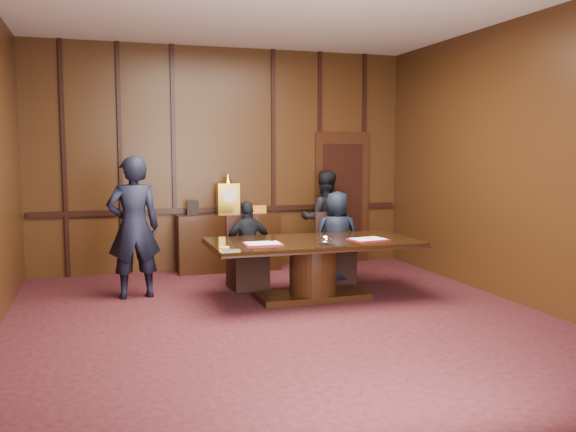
{
  "coord_description": "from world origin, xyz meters",
  "views": [
    {
      "loc": [
        -1.94,
        -6.08,
        1.89
      ],
      "look_at": [
        0.39,
        1.35,
        1.05
      ],
      "focal_mm": 38.0,
      "sensor_mm": 36.0,
      "label": 1
    }
  ],
  "objects_px": {
    "sideboard": "(228,240)",
    "signatory_right": "(337,237)",
    "witness_right": "(324,219)",
    "witness_left": "(134,227)",
    "conference_table": "(313,260)",
    "signatory_left": "(248,245)"
  },
  "relations": [
    {
      "from": "sideboard",
      "to": "witness_right",
      "type": "distance_m",
      "value": 1.58
    },
    {
      "from": "sideboard",
      "to": "signatory_right",
      "type": "distance_m",
      "value": 1.88
    },
    {
      "from": "signatory_left",
      "to": "signatory_right",
      "type": "relative_size",
      "value": 0.92
    },
    {
      "from": "sideboard",
      "to": "signatory_right",
      "type": "relative_size",
      "value": 1.21
    },
    {
      "from": "signatory_right",
      "to": "witness_left",
      "type": "xyz_separation_m",
      "value": [
        -2.81,
        -0.04,
        0.25
      ]
    },
    {
      "from": "conference_table",
      "to": "witness_left",
      "type": "height_order",
      "value": "witness_left"
    },
    {
      "from": "sideboard",
      "to": "witness_left",
      "type": "xyz_separation_m",
      "value": [
        -1.52,
        -1.4,
        0.43
      ]
    },
    {
      "from": "conference_table",
      "to": "witness_right",
      "type": "height_order",
      "value": "witness_right"
    },
    {
      "from": "signatory_right",
      "to": "sideboard",
      "type": "bearing_deg",
      "value": -31.84
    },
    {
      "from": "witness_right",
      "to": "sideboard",
      "type": "bearing_deg",
      "value": 5.38
    },
    {
      "from": "sideboard",
      "to": "conference_table",
      "type": "distance_m",
      "value": 2.25
    },
    {
      "from": "conference_table",
      "to": "signatory_left",
      "type": "bearing_deg",
      "value": 129.09
    },
    {
      "from": "witness_right",
      "to": "witness_left",
      "type": "bearing_deg",
      "value": 34.15
    },
    {
      "from": "signatory_right",
      "to": "witness_left",
      "type": "relative_size",
      "value": 0.72
    },
    {
      "from": "signatory_right",
      "to": "witness_right",
      "type": "bearing_deg",
      "value": -87.41
    },
    {
      "from": "witness_left",
      "to": "witness_right",
      "type": "relative_size",
      "value": 1.16
    },
    {
      "from": "signatory_right",
      "to": "witness_right",
      "type": "xyz_separation_m",
      "value": [
        0.25,
        1.16,
        0.12
      ]
    },
    {
      "from": "signatory_left",
      "to": "witness_right",
      "type": "bearing_deg",
      "value": -150.51
    },
    {
      "from": "signatory_right",
      "to": "witness_left",
      "type": "bearing_deg",
      "value": 15.39
    },
    {
      "from": "sideboard",
      "to": "conference_table",
      "type": "relative_size",
      "value": 0.61
    },
    {
      "from": "conference_table",
      "to": "signatory_right",
      "type": "xyz_separation_m",
      "value": [
        0.65,
        0.8,
        0.15
      ]
    },
    {
      "from": "signatory_left",
      "to": "sideboard",
      "type": "bearing_deg",
      "value": -97.76
    }
  ]
}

